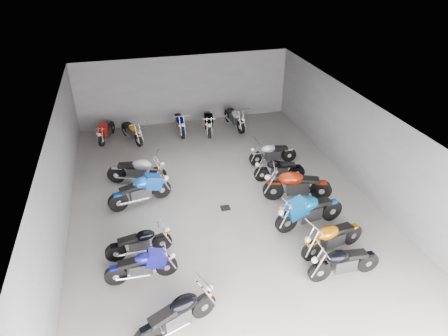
# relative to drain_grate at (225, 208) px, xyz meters

# --- Properties ---
(ground) EXTENTS (14.00, 14.00, 0.00)m
(ground) POSITION_rel_drain_grate_xyz_m (0.00, 0.50, -0.01)
(ground) COLOR #9C9A94
(ground) RESTS_ON ground
(wall_back) EXTENTS (10.00, 0.10, 3.20)m
(wall_back) POSITION_rel_drain_grate_xyz_m (0.00, 7.50, 1.59)
(wall_back) COLOR slate
(wall_back) RESTS_ON ground
(wall_left) EXTENTS (0.10, 14.00, 3.20)m
(wall_left) POSITION_rel_drain_grate_xyz_m (-5.00, 0.50, 1.59)
(wall_left) COLOR slate
(wall_left) RESTS_ON ground
(wall_right) EXTENTS (0.10, 14.00, 3.20)m
(wall_right) POSITION_rel_drain_grate_xyz_m (5.00, 0.50, 1.59)
(wall_right) COLOR slate
(wall_right) RESTS_ON ground
(ceiling) EXTENTS (10.00, 14.00, 0.04)m
(ceiling) POSITION_rel_drain_grate_xyz_m (0.00, 0.50, 3.21)
(ceiling) COLOR black
(ceiling) RESTS_ON wall_back
(drain_grate) EXTENTS (0.32, 0.32, 0.01)m
(drain_grate) POSITION_rel_drain_grate_xyz_m (0.00, 0.00, 0.00)
(drain_grate) COLOR black
(drain_grate) RESTS_ON ground
(motorcycle_left_a) EXTENTS (2.02, 0.92, 0.93)m
(motorcycle_left_a) POSITION_rel_drain_grate_xyz_m (-2.28, -4.34, 0.50)
(motorcycle_left_a) COLOR black
(motorcycle_left_a) RESTS_ON ground
(motorcycle_left_b) EXTENTS (1.90, 0.36, 0.84)m
(motorcycle_left_b) POSITION_rel_drain_grate_xyz_m (-2.92, -2.52, 0.45)
(motorcycle_left_b) COLOR black
(motorcycle_left_b) RESTS_ON ground
(motorcycle_left_c) EXTENTS (1.89, 0.41, 0.83)m
(motorcycle_left_c) POSITION_rel_drain_grate_xyz_m (-2.91, -1.57, 0.45)
(motorcycle_left_c) COLOR black
(motorcycle_left_c) RESTS_ON ground
(motorcycle_left_e) EXTENTS (2.15, 0.73, 0.96)m
(motorcycle_left_e) POSITION_rel_drain_grate_xyz_m (-2.67, 0.98, 0.52)
(motorcycle_left_e) COLOR black
(motorcycle_left_e) RESTS_ON ground
(motorcycle_left_f) EXTENTS (2.13, 0.80, 0.96)m
(motorcycle_left_f) POSITION_rel_drain_grate_xyz_m (-2.68, 2.35, 0.52)
(motorcycle_left_f) COLOR black
(motorcycle_left_f) RESTS_ON ground
(motorcycle_right_a) EXTENTS (2.03, 0.39, 0.89)m
(motorcycle_right_a) POSITION_rel_drain_grate_xyz_m (2.22, -3.75, 0.48)
(motorcycle_right_a) COLOR black
(motorcycle_right_a) RESTS_ON ground
(motorcycle_right_b) EXTENTS (2.10, 0.65, 0.94)m
(motorcycle_right_b) POSITION_rel_drain_grate_xyz_m (2.39, -2.81, 0.51)
(motorcycle_right_b) COLOR black
(motorcycle_right_b) RESTS_ON ground
(motorcycle_right_c) EXTENTS (2.35, 0.55, 1.03)m
(motorcycle_right_c) POSITION_rel_drain_grate_xyz_m (2.26, -1.55, 0.56)
(motorcycle_right_c) COLOR black
(motorcycle_right_c) RESTS_ON ground
(motorcycle_right_d) EXTENTS (2.33, 0.75, 1.04)m
(motorcycle_right_d) POSITION_rel_drain_grate_xyz_m (2.48, -0.10, 0.56)
(motorcycle_right_d) COLOR black
(motorcycle_right_d) RESTS_ON ground
(motorcycle_right_e) EXTENTS (1.91, 0.47, 0.84)m
(motorcycle_right_e) POSITION_rel_drain_grate_xyz_m (2.36, 1.22, 0.45)
(motorcycle_right_e) COLOR black
(motorcycle_right_e) RESTS_ON ground
(motorcycle_right_f) EXTENTS (1.94, 0.38, 0.86)m
(motorcycle_right_f) POSITION_rel_drain_grate_xyz_m (2.58, 2.46, 0.46)
(motorcycle_right_f) COLOR black
(motorcycle_right_f) RESTS_ON ground
(motorcycle_back_a) EXTENTS (0.72, 1.78, 0.81)m
(motorcycle_back_a) POSITION_rel_drain_grate_xyz_m (-3.77, 6.33, 0.44)
(motorcycle_back_a) COLOR black
(motorcycle_back_a) RESTS_ON ground
(motorcycle_back_b) EXTENTS (0.84, 1.88, 0.86)m
(motorcycle_back_b) POSITION_rel_drain_grate_xyz_m (-2.67, 5.92, 0.47)
(motorcycle_back_b) COLOR black
(motorcycle_back_b) RESTS_ON ground
(motorcycle_back_c) EXTENTS (0.39, 1.98, 0.87)m
(motorcycle_back_c) POSITION_rel_drain_grate_xyz_m (-0.50, 6.26, 0.47)
(motorcycle_back_c) COLOR black
(motorcycle_back_c) RESTS_ON ground
(motorcycle_back_d) EXTENTS (0.51, 2.09, 0.92)m
(motorcycle_back_d) POSITION_rel_drain_grate_xyz_m (0.78, 6.03, 0.50)
(motorcycle_back_d) COLOR black
(motorcycle_back_d) RESTS_ON ground
(motorcycle_back_e) EXTENTS (0.50, 2.11, 0.93)m
(motorcycle_back_e) POSITION_rel_drain_grate_xyz_m (2.09, 6.15, 0.50)
(motorcycle_back_e) COLOR black
(motorcycle_back_e) RESTS_ON ground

